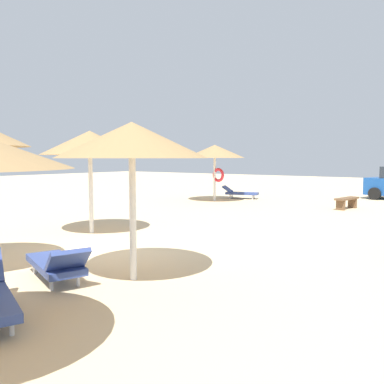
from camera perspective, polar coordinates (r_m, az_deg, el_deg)
name	(u,v)px	position (r m, az deg, el deg)	size (l,w,h in m)	color
ground_plane	(114,253)	(9.43, -10.99, -8.54)	(80.00, 80.00, 0.00)	beige
parasol_3	(215,152)	(20.18, 3.25, 5.70)	(3.00, 3.00, 2.82)	silver
parasol_4	(90,143)	(11.88, -14.26, 6.72)	(2.78, 2.78, 2.94)	silver
parasol_5	(132,141)	(7.13, -8.51, 7.21)	(2.65, 2.65, 2.79)	silver
lounger_2	(57,264)	(7.57, -18.57, -9.58)	(1.99, 1.24, 0.73)	#33478C
lounger_3	(240,193)	(21.63, 6.74, -0.10)	(2.00, 1.17, 0.68)	#33478C
bench_1	(347,201)	(18.30, 21.06, -1.19)	(0.65, 1.55, 0.49)	brown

